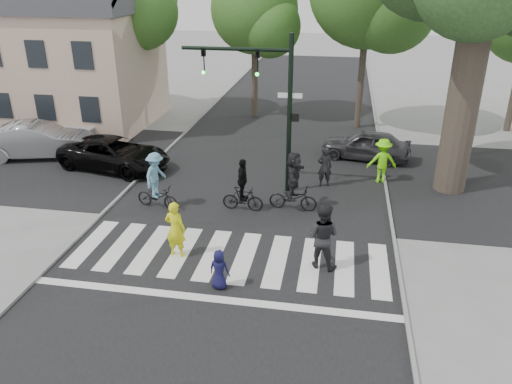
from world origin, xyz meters
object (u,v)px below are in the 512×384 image
pedestrian_child (219,270)px  car_suv (115,154)px  pedestrian_woman (175,229)px  cyclist_mid (243,190)px  cyclist_left (156,184)px  traffic_signal (267,92)px  cyclist_right (293,184)px  car_silver (38,140)px  car_grey (366,145)px  pedestrian_adult (322,236)px

pedestrian_child → car_suv: size_ratio=0.24×
pedestrian_woman → cyclist_mid: cyclist_mid is taller
cyclist_left → car_suv: (-3.21, 3.44, -0.24)m
traffic_signal → cyclist_right: 3.56m
cyclist_right → car_silver: 12.68m
cyclist_left → car_grey: size_ratio=0.53×
cyclist_left → cyclist_mid: 3.12m
pedestrian_adult → cyclist_right: cyclist_right is taller
traffic_signal → cyclist_right: size_ratio=2.72×
traffic_signal → pedestrian_woman: traffic_signal is taller
cyclist_mid → car_suv: bearing=153.7°
cyclist_left → car_silver: 8.43m
pedestrian_woman → cyclist_left: cyclist_left is taller
cyclist_left → car_suv: bearing=133.0°
pedestrian_adult → cyclist_right: bearing=-56.0°
cyclist_left → car_silver: bearing=150.1°
pedestrian_woman → cyclist_left: size_ratio=0.85×
car_suv → car_grey: size_ratio=1.23×
pedestrian_child → cyclist_left: bearing=-44.9°
pedestrian_child → pedestrian_adult: 3.14m
pedestrian_child → cyclist_left: (-3.43, 4.53, 0.34)m
cyclist_mid → cyclist_right: cyclist_right is taller
pedestrian_woman → car_silver: pedestrian_woman is taller
car_suv → pedestrian_child: bearing=-127.9°
car_suv → pedestrian_woman: bearing=-130.6°
cyclist_mid → car_grey: cyclist_mid is taller
cyclist_left → car_grey: cyclist_left is taller
pedestrian_woman → car_grey: bearing=-111.9°
pedestrian_child → car_suv: (-6.63, 7.97, 0.10)m
pedestrian_woman → car_suv: (-4.94, 6.54, -0.22)m
pedestrian_child → cyclist_mid: cyclist_mid is taller
cyclist_right → car_grey: size_ratio=0.55×
cyclist_right → cyclist_left: bearing=-171.8°
car_suv → cyclist_mid: bearing=-103.9°
car_silver → cyclist_left: bearing=-135.7°
pedestrian_adult → cyclist_left: cyclist_left is taller
cyclist_left → car_silver: size_ratio=0.43×
car_suv → traffic_signal: bearing=-86.9°
traffic_signal → car_suv: (-6.86, 1.12, -3.22)m
cyclist_left → cyclist_mid: cyclist_left is taller
pedestrian_adult → cyclist_mid: (-3.00, 3.27, -0.20)m
pedestrian_woman → car_suv: size_ratio=0.37×
pedestrian_woman → pedestrian_child: pedestrian_woman is taller
pedestrian_adult → car_suv: (-9.31, 6.38, -0.32)m
pedestrian_woman → car_grey: pedestrian_woman is taller
cyclist_mid → car_suv: cyclist_mid is taller
cyclist_right → car_suv: size_ratio=0.45×
pedestrian_adult → car_silver: bearing=-12.6°
pedestrian_woman → traffic_signal: bearing=-100.1°
car_grey → car_silver: bearing=-70.2°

